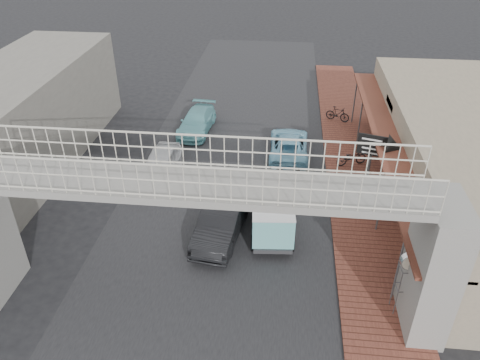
% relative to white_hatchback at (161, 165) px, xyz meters
% --- Properties ---
extents(ground, '(120.00, 120.00, 0.00)m').
position_rel_white_hatchback_xyz_m(ground, '(3.51, -4.41, -0.71)').
color(ground, black).
rests_on(ground, ground).
extents(road_strip, '(10.00, 60.00, 0.01)m').
position_rel_white_hatchback_xyz_m(road_strip, '(3.51, -4.41, -0.70)').
color(road_strip, black).
rests_on(road_strip, ground).
extents(sidewalk, '(3.00, 40.00, 0.10)m').
position_rel_white_hatchback_xyz_m(sidewalk, '(10.01, -1.41, -0.66)').
color(sidewalk, brown).
rests_on(sidewalk, ground).
extents(shophouse_row, '(7.20, 18.00, 4.00)m').
position_rel_white_hatchback_xyz_m(shophouse_row, '(14.48, -0.41, 1.30)').
color(shophouse_row, gray).
rests_on(shophouse_row, ground).
extents(footbridge, '(16.40, 2.40, 6.34)m').
position_rel_white_hatchback_xyz_m(footbridge, '(3.51, -8.41, 2.47)').
color(footbridge, gray).
rests_on(footbridge, ground).
extents(building_far_left, '(5.00, 14.00, 5.00)m').
position_rel_white_hatchback_xyz_m(building_far_left, '(-7.49, 1.59, 1.79)').
color(building_far_left, gray).
rests_on(building_far_left, ground).
extents(white_hatchback, '(1.67, 4.15, 1.41)m').
position_rel_white_hatchback_xyz_m(white_hatchback, '(0.00, 0.00, 0.00)').
color(white_hatchback, white).
rests_on(white_hatchback, ground).
extents(dark_sedan, '(2.18, 4.77, 1.52)m').
position_rel_white_hatchback_xyz_m(dark_sedan, '(3.76, -4.31, 0.05)').
color(dark_sedan, black).
rests_on(dark_sedan, ground).
extents(angkot_curb, '(2.11, 4.51, 1.25)m').
position_rel_white_hatchback_xyz_m(angkot_curb, '(6.49, 3.07, -0.08)').
color(angkot_curb, '#80C2DE').
rests_on(angkot_curb, ground).
extents(angkot_far, '(2.03, 4.39, 1.24)m').
position_rel_white_hatchback_xyz_m(angkot_far, '(0.85, 5.52, -0.08)').
color(angkot_far, '#6DB6BD').
rests_on(angkot_far, ground).
extents(angkot_van, '(2.03, 3.94, 1.87)m').
position_rel_white_hatchback_xyz_m(angkot_van, '(5.87, -3.90, 0.48)').
color(angkot_van, black).
rests_on(angkot_van, ground).
extents(motorcycle_near, '(1.77, 1.13, 0.88)m').
position_rel_white_hatchback_xyz_m(motorcycle_near, '(9.84, 2.16, -0.17)').
color(motorcycle_near, black).
rests_on(motorcycle_near, sidewalk).
extents(motorcycle_far, '(1.59, 1.01, 0.93)m').
position_rel_white_hatchback_xyz_m(motorcycle_far, '(9.50, 7.71, -0.14)').
color(motorcycle_far, black).
rests_on(motorcycle_far, sidewalk).
extents(street_clock, '(0.64, 0.54, 2.55)m').
position_rel_white_hatchback_xyz_m(street_clock, '(10.54, -7.96, 1.51)').
color(street_clock, '#59595B').
rests_on(street_clock, sidewalk).
extents(arrow_sign, '(2.07, 1.37, 3.42)m').
position_rel_white_hatchback_xyz_m(arrow_sign, '(11.00, -1.14, 2.16)').
color(arrow_sign, '#59595B').
rests_on(arrow_sign, sidewalk).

